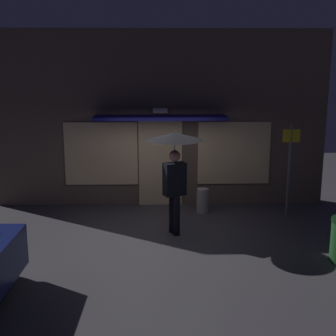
{
  "coord_description": "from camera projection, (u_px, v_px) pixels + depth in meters",
  "views": [
    {
      "loc": [
        -0.12,
        -9.36,
        3.61
      ],
      "look_at": [
        0.14,
        0.08,
        1.45
      ],
      "focal_mm": 49.62,
      "sensor_mm": 36.0,
      "label": 1
    }
  ],
  "objects": [
    {
      "name": "ground_plane",
      "position": [
        162.0,
        235.0,
        9.93
      ],
      "size": [
        18.0,
        18.0,
        0.0
      ],
      "primitive_type": "plane",
      "color": "#423F44"
    },
    {
      "name": "building_facade",
      "position": [
        160.0,
        120.0,
        11.72
      ],
      "size": [
        8.41,
        1.0,
        4.41
      ],
      "color": "brown",
      "rests_on": "ground"
    },
    {
      "name": "person_with_umbrella",
      "position": [
        175.0,
        156.0,
        9.64
      ],
      "size": [
        1.18,
        1.18,
        2.2
      ],
      "rotation": [
        0.0,
        0.0,
        0.41
      ],
      "color": "black",
      "rests_on": "ground"
    },
    {
      "name": "street_sign_post",
      "position": [
        289.0,
        165.0,
        10.88
      ],
      "size": [
        0.4,
        0.07,
        2.2
      ],
      "color": "#595B60",
      "rests_on": "ground"
    },
    {
      "name": "sidewalk_bollard",
      "position": [
        203.0,
        201.0,
        11.37
      ],
      "size": [
        0.29,
        0.29,
        0.6
      ],
      "primitive_type": "cylinder",
      "color": "#B2A899",
      "rests_on": "ground"
    }
  ]
}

